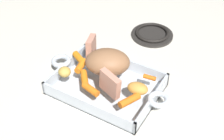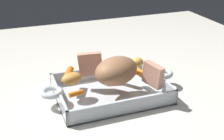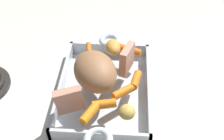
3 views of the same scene
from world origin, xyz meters
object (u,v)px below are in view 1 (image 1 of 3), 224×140
at_px(potato_near_roast, 138,88).
at_px(baby_carrot_center_left, 84,79).
at_px(baby_carrot_center_right, 79,58).
at_px(roasting_dish, 107,86).
at_px(baby_carrot_southwest, 150,77).
at_px(pork_roast, 108,62).
at_px(roast_slice_thick, 91,47).
at_px(roast_slice_outer, 110,84).
at_px(stove_burner_rear, 153,34).
at_px(potato_whole, 65,72).
at_px(baby_carrot_long, 81,66).
at_px(baby_carrot_northeast, 129,100).
at_px(baby_carrot_southeast, 91,89).

bearing_deg(potato_near_roast, baby_carrot_center_left, 13.07).
bearing_deg(baby_carrot_center_right, potato_near_roast, 170.84).
relative_size(roasting_dish, baby_carrot_southwest, 10.76).
bearing_deg(pork_roast, potato_near_roast, 163.25).
distance_m(roasting_dish, roast_slice_thick, 0.15).
height_order(roasting_dish, potato_near_roast, potato_near_roast).
bearing_deg(baby_carrot_center_right, baby_carrot_center_left, 133.50).
xyz_separation_m(roasting_dish, roast_slice_outer, (-0.05, 0.06, 0.07)).
distance_m(pork_roast, stove_burner_rear, 0.34).
height_order(potato_whole, stove_burner_rear, potato_whole).
xyz_separation_m(roast_slice_outer, baby_carrot_long, (0.14, -0.05, -0.03)).
xyz_separation_m(baby_carrot_long, baby_carrot_northeast, (-0.21, 0.06, -0.00)).
xyz_separation_m(baby_carrot_southeast, baby_carrot_southwest, (-0.13, -0.14, -0.00)).
height_order(roast_slice_outer, baby_carrot_center_left, roast_slice_outer).
xyz_separation_m(baby_carrot_center_left, stove_burner_rear, (-0.05, -0.41, -0.05)).
distance_m(roasting_dish, potato_whole, 0.14).
xyz_separation_m(baby_carrot_northeast, potato_near_roast, (-0.00, -0.05, 0.01)).
distance_m(baby_carrot_center_left, potato_whole, 0.07).
relative_size(baby_carrot_center_right, baby_carrot_center_left, 0.93).
relative_size(roast_slice_outer, baby_carrot_center_left, 1.11).
height_order(baby_carrot_center_right, baby_carrot_center_left, same).
relative_size(roasting_dish, baby_carrot_northeast, 6.24).
xyz_separation_m(baby_carrot_long, potato_whole, (0.02, 0.06, 0.00)).
xyz_separation_m(roast_slice_outer, baby_carrot_southwest, (-0.08, -0.12, -0.03)).
xyz_separation_m(roast_slice_thick, stove_burner_rear, (-0.11, -0.28, -0.08)).
height_order(roast_slice_outer, baby_carrot_long, roast_slice_outer).
height_order(roasting_dish, baby_carrot_southwest, baby_carrot_southwest).
height_order(roasting_dish, pork_roast, pork_roast).
bearing_deg(baby_carrot_southeast, stove_burner_rear, -91.30).
xyz_separation_m(roast_slice_thick, potato_near_roast, (-0.22, 0.09, -0.02)).
relative_size(baby_carrot_long, baby_carrot_southeast, 0.99).
bearing_deg(roast_slice_outer, baby_carrot_center_left, -2.27).
relative_size(roast_slice_thick, baby_carrot_long, 1.16).
bearing_deg(baby_carrot_southwest, potato_near_roast, 85.52).
distance_m(baby_carrot_center_right, baby_carrot_center_left, 0.11).
xyz_separation_m(pork_roast, baby_carrot_southwest, (-0.13, -0.03, -0.03)).
bearing_deg(baby_carrot_northeast, baby_carrot_southwest, -93.21).
height_order(pork_roast, baby_carrot_center_right, pork_roast).
relative_size(baby_carrot_northeast, potato_near_roast, 1.09).
bearing_deg(potato_near_roast, baby_carrot_southeast, 28.94).
height_order(baby_carrot_northeast, stove_burner_rear, baby_carrot_northeast).
distance_m(pork_roast, baby_carrot_long, 0.09).
bearing_deg(baby_carrot_long, baby_carrot_center_left, 134.51).
relative_size(roasting_dish, roast_slice_outer, 5.88).
bearing_deg(roasting_dish, potato_near_roast, 173.01).
bearing_deg(baby_carrot_northeast, potato_near_roast, -91.34).
bearing_deg(baby_carrot_long, potato_near_roast, 177.82).
bearing_deg(stove_burner_rear, baby_carrot_southwest, 111.64).
height_order(roasting_dish, roast_slice_outer, roast_slice_outer).
height_order(baby_carrot_southwest, stove_burner_rear, baby_carrot_southwest).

